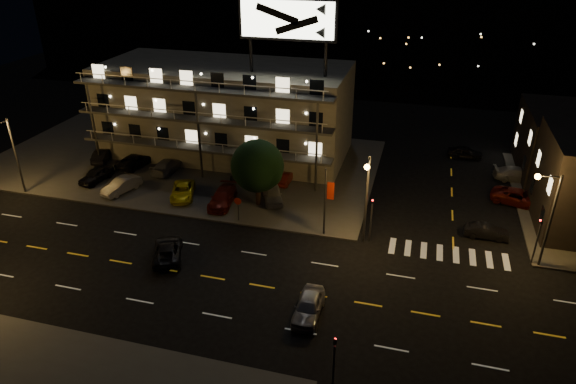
% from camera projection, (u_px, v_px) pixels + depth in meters
% --- Properties ---
extents(ground, '(140.00, 140.00, 0.00)m').
position_uv_depth(ground, '(237.00, 282.00, 39.10)').
color(ground, black).
rests_on(ground, ground).
extents(curb_nw, '(44.00, 24.00, 0.15)m').
position_uv_depth(curb_nw, '(184.00, 161.00, 59.53)').
color(curb_nw, '#3D3D3B').
rests_on(curb_nw, ground).
extents(motel, '(28.00, 13.80, 18.10)m').
position_uv_depth(motel, '(226.00, 110.00, 59.52)').
color(motel, gray).
rests_on(motel, ground).
extents(hill_backdrop, '(120.00, 25.00, 24.00)m').
position_uv_depth(hill_backdrop, '(334.00, 6.00, 94.34)').
color(hill_backdrop, black).
rests_on(hill_backdrop, ground).
extents(streetlight_nw, '(0.44, 1.92, 8.00)m').
position_uv_depth(streetlight_nw, '(11.00, 149.00, 49.76)').
color(streetlight_nw, '#2D2D30').
rests_on(streetlight_nw, ground).
extents(streetlight_nc, '(0.44, 1.92, 8.00)m').
position_uv_depth(streetlight_nc, '(367.00, 192.00, 41.67)').
color(streetlight_nc, '#2D2D30').
rests_on(streetlight_nc, ground).
extents(streetlight_ne, '(1.92, 0.44, 8.00)m').
position_uv_depth(streetlight_ne, '(547.00, 211.00, 38.79)').
color(streetlight_ne, '#2D2D30').
rests_on(streetlight_ne, ground).
extents(signal_nw, '(0.20, 0.27, 4.60)m').
position_uv_depth(signal_nw, '(371.00, 215.00, 43.12)').
color(signal_nw, '#2D2D30').
rests_on(signal_nw, ground).
extents(signal_sw, '(0.20, 0.27, 4.60)m').
position_uv_depth(signal_sw, '(334.00, 360.00, 28.52)').
color(signal_sw, '#2D2D30').
rests_on(signal_sw, ground).
extents(signal_ne, '(0.27, 0.20, 4.60)m').
position_uv_depth(signal_ne, '(538.00, 236.00, 40.08)').
color(signal_ne, '#2D2D30').
rests_on(signal_ne, ground).
extents(banner_north, '(0.83, 0.16, 6.40)m').
position_uv_depth(banner_north, '(326.00, 201.00, 43.57)').
color(banner_north, '#2D2D30').
rests_on(banner_north, ground).
extents(stop_sign, '(0.91, 0.11, 2.61)m').
position_uv_depth(stop_sign, '(238.00, 205.00, 46.39)').
color(stop_sign, '#2D2D30').
rests_on(stop_sign, ground).
extents(tree, '(5.23, 5.03, 6.58)m').
position_uv_depth(tree, '(257.00, 167.00, 48.15)').
color(tree, black).
rests_on(tree, curb_nw).
extents(lot_car_0, '(2.27, 4.35, 1.41)m').
position_uv_depth(lot_car_0, '(96.00, 175.00, 54.21)').
color(lot_car_0, black).
rests_on(lot_car_0, curb_nw).
extents(lot_car_1, '(2.75, 4.55, 1.42)m').
position_uv_depth(lot_car_1, '(121.00, 185.00, 51.96)').
color(lot_car_1, gray).
rests_on(lot_car_1, curb_nw).
extents(lot_car_2, '(3.49, 5.03, 1.28)m').
position_uv_depth(lot_car_2, '(183.00, 191.00, 50.98)').
color(lot_car_2, gold).
rests_on(lot_car_2, curb_nw).
extents(lot_car_3, '(2.47, 5.09, 1.43)m').
position_uv_depth(lot_car_3, '(223.00, 197.00, 49.60)').
color(lot_car_3, '#5B140D').
rests_on(lot_car_3, curb_nw).
extents(lot_car_4, '(3.26, 4.58, 1.45)m').
position_uv_depth(lot_car_4, '(273.00, 194.00, 50.25)').
color(lot_car_4, gray).
rests_on(lot_car_4, curb_nw).
extents(lot_car_5, '(2.50, 4.48, 1.40)m').
position_uv_depth(lot_car_5, '(103.00, 155.00, 59.11)').
color(lot_car_5, black).
rests_on(lot_car_5, curb_nw).
extents(lot_car_6, '(3.36, 5.38, 1.39)m').
position_uv_depth(lot_car_6, '(136.00, 160.00, 57.72)').
color(lot_car_6, black).
rests_on(lot_car_6, curb_nw).
extents(lot_car_7, '(2.22, 4.96, 1.41)m').
position_uv_depth(lot_car_7, '(168.00, 165.00, 56.41)').
color(lot_car_7, gray).
rests_on(lot_car_7, curb_nw).
extents(lot_car_8, '(2.56, 4.16, 1.32)m').
position_uv_depth(lot_car_8, '(245.00, 172.00, 54.86)').
color(lot_car_8, black).
rests_on(lot_car_8, curb_nw).
extents(lot_car_9, '(1.48, 3.78, 1.23)m').
position_uv_depth(lot_car_9, '(285.00, 177.00, 53.88)').
color(lot_car_9, '#5B140D').
rests_on(lot_car_9, curb_nw).
extents(side_car_0, '(3.73, 1.34, 1.23)m').
position_uv_depth(side_car_0, '(487.00, 231.00, 44.47)').
color(side_car_0, black).
rests_on(side_car_0, ground).
extents(side_car_1, '(5.73, 3.85, 1.46)m').
position_uv_depth(side_car_1, '(519.00, 198.00, 49.87)').
color(side_car_1, '#5B140D').
rests_on(side_car_1, ground).
extents(side_car_2, '(5.07, 2.52, 1.42)m').
position_uv_depth(side_car_2, '(517.00, 174.00, 54.75)').
color(side_car_2, gray).
rests_on(side_car_2, ground).
extents(side_car_3, '(4.05, 1.80, 1.35)m').
position_uv_depth(side_car_3, '(465.00, 152.00, 60.18)').
color(side_car_3, black).
rests_on(side_car_3, ground).
extents(road_car_east, '(1.82, 4.41, 1.50)m').
position_uv_depth(road_car_east, '(309.00, 306.00, 35.42)').
color(road_car_east, gray).
rests_on(road_car_east, ground).
extents(road_car_west, '(3.95, 5.30, 1.34)m').
position_uv_depth(road_car_west, '(168.00, 250.00, 41.75)').
color(road_car_west, black).
rests_on(road_car_west, ground).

